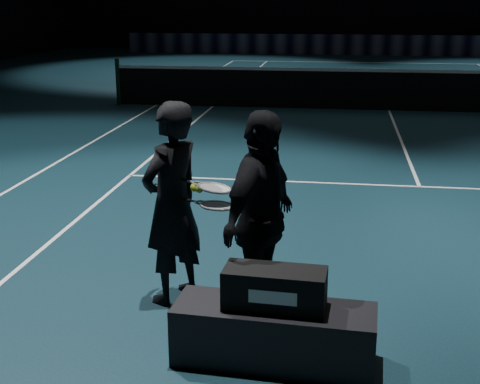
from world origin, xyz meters
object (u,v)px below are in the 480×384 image
object	(u,v)px
player_b	(260,221)
racket_upper	(214,188)
racket_bag	(275,288)
player_bench	(274,334)
player_a	(172,203)
racket_lower	(217,206)
tennis_balls	(197,186)

from	to	relation	value
player_b	racket_upper	size ratio (longest dim) A/B	2.51
racket_upper	racket_bag	bearing A→B (deg)	-34.60
player_bench	player_a	world-z (taller)	player_a
racket_lower	player_bench	bearing A→B (deg)	-30.03
racket_bag	racket_lower	world-z (taller)	racket_lower
racket_lower	racket_upper	distance (m)	0.14
racket_bag	player_a	size ratio (longest dim) A/B	0.41
racket_lower	player_a	bearing A→B (deg)	180.00
player_b	tennis_balls	world-z (taller)	player_b
player_b	racket_upper	world-z (taller)	player_b
racket_bag	racket_upper	world-z (taller)	racket_upper
racket_bag	player_b	world-z (taller)	player_b
tennis_balls	racket_bag	bearing A→B (deg)	-48.82
player_bench	player_a	size ratio (longest dim) A/B	0.83
player_b	player_bench	bearing A→B (deg)	-143.04
player_b	racket_lower	bearing A→B (deg)	86.59
racket_bag	racket_upper	bearing A→B (deg)	129.09
player_a	racket_lower	distance (m)	0.45
player_bench	racket_upper	size ratio (longest dim) A/B	2.08
racket_upper	player_b	bearing A→B (deg)	-9.08
tennis_balls	player_bench	bearing A→B (deg)	-48.82
tennis_balls	racket_lower	bearing A→B (deg)	-25.20
player_bench	tennis_balls	distance (m)	1.37
racket_upper	tennis_balls	xyz separation A→B (m)	(-0.15, 0.03, 0.00)
racket_bag	racket_upper	distance (m)	1.08
racket_bag	player_b	xyz separation A→B (m)	(-0.17, 0.57, 0.29)
player_bench	player_b	size ratio (longest dim) A/B	0.83
player_a	tennis_balls	size ratio (longest dim) A/B	14.25
player_b	tennis_balls	xyz separation A→B (m)	(-0.54, 0.24, 0.19)
racket_lower	racket_upper	xyz separation A→B (m)	(-0.03, 0.06, 0.13)
player_bench	racket_upper	xyz separation A→B (m)	(-0.57, 0.79, 0.83)
racket_bag	player_b	bearing A→B (deg)	110.06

